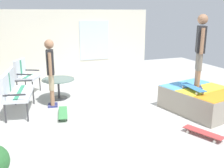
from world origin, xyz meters
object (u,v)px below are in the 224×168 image
person_watching (51,68)px  skateboard_on_ramp (193,87)px  patio_table (58,85)px  person_skater (200,46)px  skateboard_spare (203,133)px  patio_bench (14,88)px  patio_chair_near_house (24,73)px  skate_ramp (202,99)px  skateboard_by_bench (63,113)px

person_watching → skateboard_on_ramp: person_watching is taller
patio_table → person_skater: person_skater is taller
patio_table → skateboard_spare: patio_table is taller
person_skater → skateboard_on_ramp: bearing=121.4°
patio_bench → patio_chair_near_house: size_ratio=1.31×
skate_ramp → patio_chair_near_house: 5.05m
person_watching → person_skater: size_ratio=0.98×
person_watching → skateboard_by_bench: 1.21m
skateboard_on_ramp → skateboard_spare: bearing=153.2°
patio_table → skateboard_on_ramp: 3.56m
patio_table → patio_chair_near_house: bearing=42.3°
skateboard_by_bench → skateboard_on_ramp: (-0.92, -2.91, 0.56)m
skateboard_spare → person_watching: bearing=41.6°
patio_bench → skateboard_on_ramp: bearing=-111.5°
skate_ramp → skateboard_by_bench: (0.86, 3.29, -0.20)m
skate_ramp → skateboard_on_ramp: (-0.06, 0.38, 0.37)m
patio_bench → skateboard_spare: (-2.64, -3.37, -0.53)m
patio_chair_near_house → patio_bench: bearing=169.0°
patio_chair_near_house → skateboard_on_ramp: 4.79m
person_skater → skateboard_by_bench: 3.57m
patio_chair_near_house → skateboard_spare: (-4.25, -3.06, -0.53)m
skate_ramp → skateboard_on_ramp: size_ratio=2.97×
skateboard_spare → skateboard_on_ramp: 1.35m
patio_bench → skateboard_spare: bearing=-128.1°
person_watching → skateboard_on_ramp: (-1.70, -3.03, -0.36)m
person_skater → skateboard_spare: bearing=147.7°
skateboard_on_ramp → patio_chair_near_house: bearing=48.9°
patio_chair_near_house → skateboard_spare: patio_chair_near_house is taller
patio_chair_near_house → person_watching: (-1.46, -0.58, 0.39)m
skate_ramp → patio_table: (2.17, 3.15, 0.12)m
person_watching → patio_table: bearing=-25.8°
patio_bench → person_skater: bearing=-108.7°
person_skater → skateboard_spare: person_skater is taller
person_watching → skateboard_by_bench: (-0.77, -0.12, -0.92)m
skate_ramp → patio_chair_near_house: size_ratio=2.37×
skate_ramp → patio_chair_near_house: bearing=52.2°
patio_table → skateboard_by_bench: bearing=173.8°
skateboard_on_ramp → patio_table: bearing=51.2°
patio_table → person_skater: 3.84m
patio_bench → patio_table: 1.36m
skateboard_by_bench → skateboard_spare: (-2.02, -2.36, 0.00)m
skateboard_on_ramp → skate_ramp: bearing=-80.6°
skateboard_on_ramp → person_watching: bearing=60.7°
skate_ramp → patio_table: 3.82m
patio_chair_near_house → person_skater: bearing=-128.2°
skateboard_by_bench → person_watching: bearing=8.5°
person_watching → patio_chair_near_house: bearing=21.8°
patio_table → skateboard_spare: (-3.32, -2.22, -0.32)m
skate_ramp → person_skater: 1.32m
patio_bench → patio_table: bearing=-59.3°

